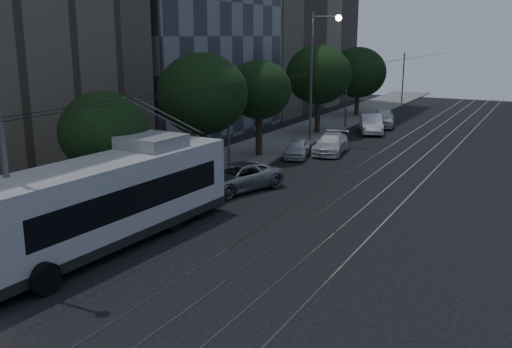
{
  "coord_description": "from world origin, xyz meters",
  "views": [
    {
      "loc": [
        10.86,
        -17.29,
        8.02
      ],
      "look_at": [
        -0.05,
        3.36,
        2.31
      ],
      "focal_mm": 40.0,
      "sensor_mm": 36.0,
      "label": 1
    }
  ],
  "objects_px": {
    "trolleybus": "(105,201)",
    "streetlamp_far": "(317,65)",
    "car_white_d": "(383,118)",
    "car_white_c": "(371,124)",
    "pickup_silver": "(237,177)",
    "car_white_a": "(297,149)",
    "car_white_b": "(331,144)",
    "streetlamp_near": "(7,98)"
  },
  "relations": [
    {
      "from": "car_white_b",
      "to": "car_white_c",
      "type": "height_order",
      "value": "car_white_c"
    },
    {
      "from": "car_white_a",
      "to": "car_white_b",
      "type": "height_order",
      "value": "car_white_b"
    },
    {
      "from": "trolleybus",
      "to": "car_white_c",
      "type": "xyz_separation_m",
      "value": [
        1.4,
        30.41,
        -1.02
      ]
    },
    {
      "from": "car_white_d",
      "to": "car_white_c",
      "type": "bearing_deg",
      "value": -103.64
    },
    {
      "from": "pickup_silver",
      "to": "car_white_d",
      "type": "height_order",
      "value": "car_white_d"
    },
    {
      "from": "trolleybus",
      "to": "streetlamp_far",
      "type": "bearing_deg",
      "value": 96.08
    },
    {
      "from": "car_white_a",
      "to": "car_white_d",
      "type": "relative_size",
      "value": 0.77
    },
    {
      "from": "pickup_silver",
      "to": "car_white_d",
      "type": "bearing_deg",
      "value": 108.31
    },
    {
      "from": "trolleybus",
      "to": "car_white_d",
      "type": "height_order",
      "value": "trolleybus"
    },
    {
      "from": "car_white_c",
      "to": "streetlamp_near",
      "type": "bearing_deg",
      "value": -115.18
    },
    {
      "from": "trolleybus",
      "to": "car_white_a",
      "type": "relative_size",
      "value": 3.69
    },
    {
      "from": "trolleybus",
      "to": "streetlamp_near",
      "type": "xyz_separation_m",
      "value": [
        -0.69,
        -3.41,
        4.25
      ]
    },
    {
      "from": "car_white_d",
      "to": "car_white_a",
      "type": "bearing_deg",
      "value": -109.12
    },
    {
      "from": "car_white_a",
      "to": "streetlamp_near",
      "type": "bearing_deg",
      "value": -107.05
    },
    {
      "from": "trolleybus",
      "to": "car_white_b",
      "type": "xyz_separation_m",
      "value": [
        1.4,
        20.91,
        -1.12
      ]
    },
    {
      "from": "trolleybus",
      "to": "car_white_a",
      "type": "bearing_deg",
      "value": 93.4
    },
    {
      "from": "streetlamp_near",
      "to": "car_white_a",
      "type": "bearing_deg",
      "value": 88.48
    },
    {
      "from": "car_white_c",
      "to": "streetlamp_far",
      "type": "distance_m",
      "value": 8.16
    },
    {
      "from": "car_white_b",
      "to": "streetlamp_near",
      "type": "relative_size",
      "value": 0.47
    },
    {
      "from": "pickup_silver",
      "to": "streetlamp_far",
      "type": "bearing_deg",
      "value": 117.03
    },
    {
      "from": "car_white_a",
      "to": "pickup_silver",
      "type": "bearing_deg",
      "value": -102.1
    },
    {
      "from": "car_white_a",
      "to": "streetlamp_near",
      "type": "distance_m",
      "value": 22.63
    },
    {
      "from": "pickup_silver",
      "to": "car_white_b",
      "type": "xyz_separation_m",
      "value": [
        0.95,
        11.5,
        -0.03
      ]
    },
    {
      "from": "car_white_a",
      "to": "streetlamp_far",
      "type": "bearing_deg",
      "value": 85.56
    },
    {
      "from": "trolleybus",
      "to": "car_white_b",
      "type": "distance_m",
      "value": 20.99
    },
    {
      "from": "pickup_silver",
      "to": "streetlamp_near",
      "type": "bearing_deg",
      "value": -74.53
    },
    {
      "from": "pickup_silver",
      "to": "car_white_a",
      "type": "height_order",
      "value": "pickup_silver"
    },
    {
      "from": "streetlamp_near",
      "to": "streetlamp_far",
      "type": "height_order",
      "value": "streetlamp_near"
    },
    {
      "from": "trolleybus",
      "to": "streetlamp_far",
      "type": "relative_size",
      "value": 1.36
    },
    {
      "from": "pickup_silver",
      "to": "car_white_c",
      "type": "xyz_separation_m",
      "value": [
        0.95,
        21.0,
        0.07
      ]
    },
    {
      "from": "pickup_silver",
      "to": "streetlamp_far",
      "type": "distance_m",
      "value": 16.14
    },
    {
      "from": "trolleybus",
      "to": "car_white_d",
      "type": "relative_size",
      "value": 2.84
    },
    {
      "from": "car_white_b",
      "to": "car_white_d",
      "type": "xyz_separation_m",
      "value": [
        0.0,
        13.28,
        0.11
      ]
    },
    {
      "from": "car_white_c",
      "to": "streetlamp_near",
      "type": "distance_m",
      "value": 34.29
    },
    {
      "from": "car_white_a",
      "to": "car_white_b",
      "type": "xyz_separation_m",
      "value": [
        1.5,
        2.36,
        0.07
      ]
    },
    {
      "from": "car_white_c",
      "to": "streetlamp_near",
      "type": "height_order",
      "value": "streetlamp_near"
    },
    {
      "from": "trolleybus",
      "to": "car_white_d",
      "type": "distance_m",
      "value": 34.24
    },
    {
      "from": "trolleybus",
      "to": "streetlamp_near",
      "type": "bearing_deg",
      "value": -98.29
    },
    {
      "from": "trolleybus",
      "to": "streetlamp_far",
      "type": "xyz_separation_m",
      "value": [
        -1.29,
        24.61,
        4.05
      ]
    },
    {
      "from": "trolleybus",
      "to": "pickup_silver",
      "type": "distance_m",
      "value": 9.49
    },
    {
      "from": "car_white_b",
      "to": "streetlamp_far",
      "type": "bearing_deg",
      "value": 117.76
    },
    {
      "from": "pickup_silver",
      "to": "trolleybus",
      "type": "bearing_deg",
      "value": -72.19
    }
  ]
}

